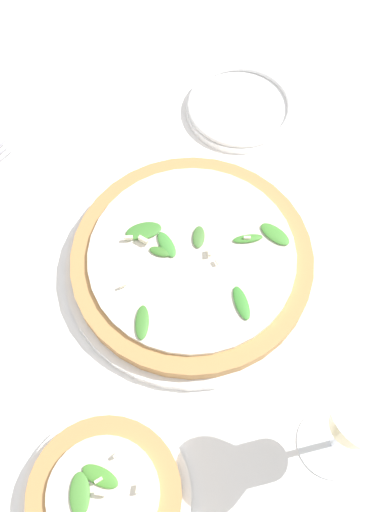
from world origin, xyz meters
TOP-DOWN VIEW (x-y plane):
  - ground_plane at (0.00, 0.00)m, footprint 6.00×6.00m
  - pizza_arugula_main at (0.01, -0.01)m, footprint 0.32×0.32m
  - pizza_personal_side at (-0.24, -0.14)m, footprint 0.18×0.18m
  - wine_glass at (-0.03, -0.27)m, footprint 0.08×0.08m
  - side_plate_white at (0.24, 0.12)m, footprint 0.16×0.16m

SIDE VIEW (x-z plane):
  - ground_plane at x=0.00m, z-range 0.00..0.00m
  - side_plate_white at x=0.24m, z-range 0.00..0.02m
  - pizza_personal_side at x=-0.24m, z-range -0.01..0.04m
  - pizza_arugula_main at x=0.01m, z-range -0.01..0.04m
  - wine_glass at x=-0.03m, z-range 0.04..0.23m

